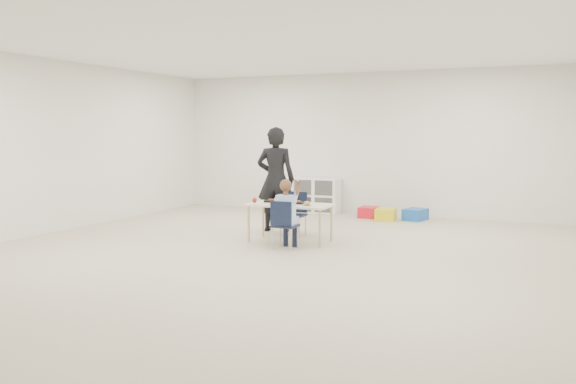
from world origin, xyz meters
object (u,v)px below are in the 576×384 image
at_px(chair_near, 285,225).
at_px(adult, 276,179).
at_px(table, 290,223).
at_px(child, 285,211).
at_px(cubby_shelf, 306,195).

relative_size(chair_near, adult, 0.40).
relative_size(table, adult, 0.73).
distance_m(table, child, 0.61).
height_order(child, cubby_shelf, child).
height_order(table, cubby_shelf, cubby_shelf).
height_order(chair_near, adult, adult).
relative_size(chair_near, child, 0.63).
relative_size(cubby_shelf, adult, 0.82).
bearing_deg(table, chair_near, -74.24).
distance_m(child, adult, 1.57).
bearing_deg(child, chair_near, 0.00).
distance_m(table, adult, 1.16).
bearing_deg(chair_near, table, 105.76).
height_order(child, adult, adult).
height_order(chair_near, cubby_shelf, cubby_shelf).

